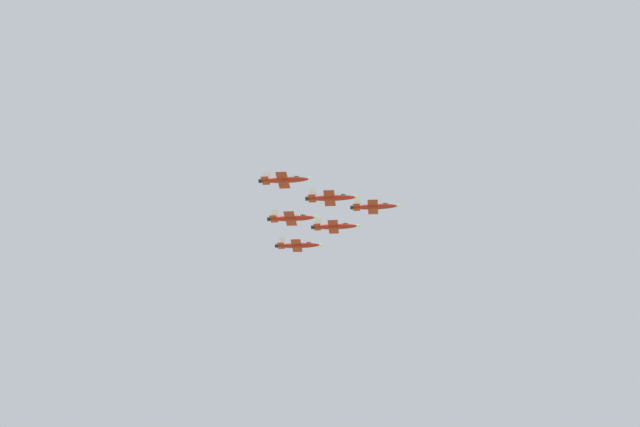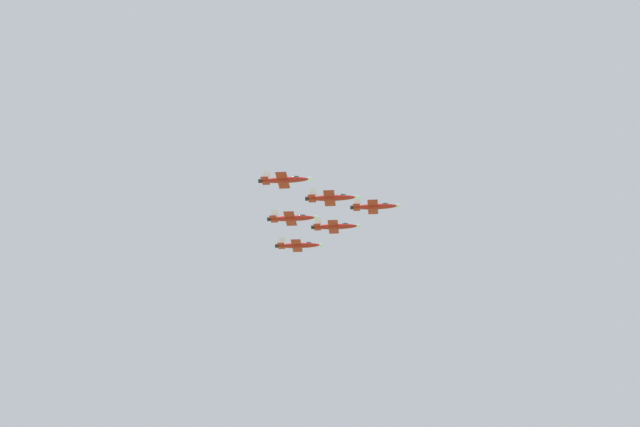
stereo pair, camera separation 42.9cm
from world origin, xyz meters
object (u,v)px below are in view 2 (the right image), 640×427
object	(u,v)px
jet_slot_rear	(293,218)
jet_left_outer	(299,245)
jet_right_wingman	(332,198)
jet_lead	(375,206)
jet_left_wingman	(336,226)
jet_right_outer	(285,180)

from	to	relation	value
jet_slot_rear	jet_left_outer	bearing A→B (deg)	90.91
jet_right_wingman	jet_slot_rear	size ratio (longest dim) A/B	1.01
jet_lead	jet_left_outer	distance (m)	32.15
jet_lead	jet_right_wingman	size ratio (longest dim) A/B	0.97
jet_slot_rear	jet_lead	bearing A→B (deg)	0.91
jet_left_outer	jet_right_wingman	bearing A→B (deg)	-69.37
jet_left_wingman	jet_right_outer	world-z (taller)	jet_left_wingman
jet_right_wingman	jet_right_outer	xyz separation A→B (m)	(-12.95, 9.43, 0.61)
jet_left_wingman	jet_right_outer	size ratio (longest dim) A/B	1.02
jet_left_wingman	jet_slot_rear	size ratio (longest dim) A/B	1.00
jet_left_outer	jet_right_outer	distance (m)	41.52
jet_lead	jet_slot_rear	size ratio (longest dim) A/B	0.98
jet_right_wingman	jet_left_outer	size ratio (longest dim) A/B	1.00
jet_left_wingman	jet_right_wingman	xyz separation A→B (m)	(-20.17, -4.88, -0.77)
jet_left_wingman	jet_right_wingman	size ratio (longest dim) A/B	0.99
jet_left_outer	jet_left_wingman	bearing A→B (deg)	-41.15
jet_lead	jet_left_outer	world-z (taller)	jet_lead
jet_right_wingman	jet_right_outer	world-z (taller)	jet_right_outer
jet_left_wingman	jet_left_outer	xyz separation A→B (m)	(7.22, 14.30, -1.37)
jet_lead	jet_slot_rear	distance (m)	24.60
jet_lead	jet_right_wingman	bearing A→B (deg)	-138.74
jet_left_wingman	jet_slot_rear	bearing A→B (deg)	-139.57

